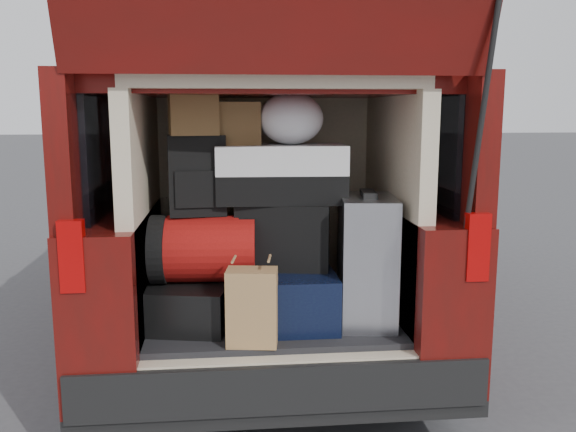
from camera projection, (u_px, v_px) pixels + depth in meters
name	position (u px, v px, depth m)	size (l,w,h in m)	color
minivan	(256.00, 201.00, 4.74)	(1.90, 5.35, 2.77)	black
load_floor	(272.00, 360.00, 3.30)	(1.24, 1.05, 0.55)	black
black_hardshell	(193.00, 300.00, 3.09)	(0.39, 0.54, 0.22)	black
navy_hardshell	(283.00, 293.00, 3.12)	(0.50, 0.62, 0.27)	black
silver_roller	(367.00, 260.00, 3.05)	(0.27, 0.43, 0.64)	white
kraft_bag	(252.00, 307.00, 2.77)	(0.23, 0.15, 0.35)	tan
red_duffel	(204.00, 249.00, 3.02)	(0.51, 0.33, 0.33)	#98100D
black_soft_case	(284.00, 235.00, 3.10)	(0.46, 0.28, 0.33)	black
backpack	(197.00, 175.00, 2.99)	(0.28, 0.17, 0.39)	black
twotone_duffel	(281.00, 173.00, 3.07)	(0.64, 0.33, 0.29)	silver
grocery_sack_lower	(193.00, 113.00, 2.93)	(0.23, 0.19, 0.21)	brown
grocery_sack_upper	(237.00, 124.00, 3.02)	(0.21, 0.17, 0.21)	brown
plastic_bag_center	(291.00, 119.00, 3.03)	(0.32, 0.30, 0.26)	white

